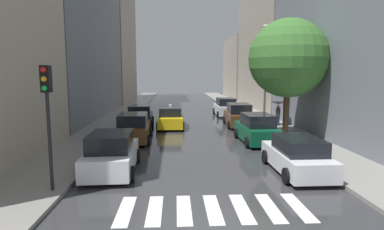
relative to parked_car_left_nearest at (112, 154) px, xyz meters
The scene contains 21 objects.
ground_plane 19.19m from the parked_car_left_nearest, 78.40° to the left, with size 28.00×72.00×0.04m, color #323234.
sidewalk_left 18.98m from the parked_car_left_nearest, 98.02° to the left, with size 3.00×72.00×0.15m, color gray.
sidewalk_right 21.46m from the parked_car_left_nearest, 61.12° to the left, with size 3.00×72.00×0.15m, color gray.
crosswalk_stripes 5.55m from the parked_car_left_nearest, 45.38° to the right, with size 5.85×2.20×0.01m.
building_left_mid 20.72m from the parked_car_left_nearest, 112.07° to the left, with size 6.00×20.19×18.07m, color slate.
building_left_far 38.34m from the parked_car_left_nearest, 101.12° to the left, with size 6.00×15.51×21.52m, color #9E9384.
building_right_near 17.00m from the parked_car_left_nearest, 19.50° to the left, with size 6.00×21.41×14.35m, color slate.
building_right_mid 29.59m from the parked_car_left_nearest, 58.78° to the left, with size 6.00×16.36×16.36m, color #9E9384.
building_right_far 42.99m from the parked_car_left_nearest, 69.68° to the left, with size 6.00×13.07×10.05m, color #9E9384.
parked_car_left_nearest is the anchor object (origin of this frame).
parked_car_left_second 6.37m from the parked_car_left_nearest, 89.22° to the left, with size 2.24×4.44×1.73m.
parked_car_left_third 11.75m from the parked_car_left_nearest, 90.45° to the left, with size 2.22×4.08×1.73m.
parked_car_right_nearest 7.84m from the parked_car_left_nearest, ahead, with size 2.04×4.26×1.56m.
parked_car_right_second 9.38m from the parked_car_left_nearest, 35.50° to the left, with size 2.14×4.27×1.77m.
parked_car_right_third 13.94m from the parked_car_left_nearest, 56.15° to the left, with size 2.18×4.35×1.82m.
parked_car_right_fourth 19.45m from the parked_car_left_nearest, 66.64° to the left, with size 2.13×4.22×1.79m.
taxi_midroad 11.49m from the parked_car_left_nearest, 78.38° to the left, with size 2.11×4.52×1.81m.
pedestrian_foreground 15.33m from the parked_car_left_nearest, 45.41° to the left, with size 1.17×1.17×1.85m.
street_tree_right 12.60m from the parked_car_left_nearest, 33.90° to the left, with size 4.95×4.95×7.47m.
traffic_light_left_corner 3.79m from the parked_car_left_nearest, 123.74° to the right, with size 0.30×0.42×4.30m.
lamp_post_right 14.26m from the parked_car_left_nearest, 46.94° to the left, with size 0.60×0.28×7.58m.
Camera 1 is at (-1.15, -7.95, 4.17)m, focal length 29.49 mm.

